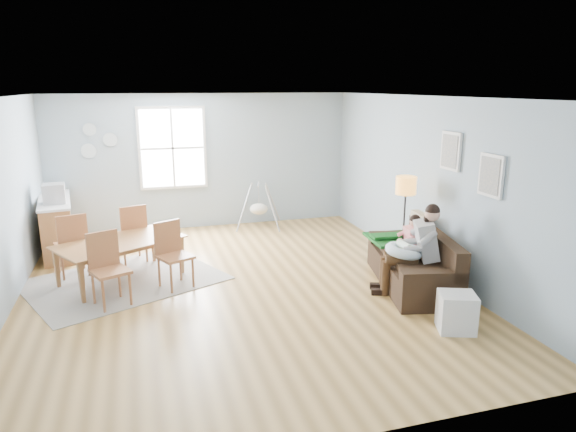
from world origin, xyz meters
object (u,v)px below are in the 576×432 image
object	(u,v)px
storage_cube	(456,312)
sofa	(416,266)
chair_nw	(72,241)
father	(415,246)
chair_ne	(132,230)
chair_sw	(107,263)
counter	(57,226)
toddler	(408,237)
chair_se	(172,250)
floor_lamp	(406,194)
monitor	(54,193)
baby_swing	(259,208)
dining_table	(123,261)

from	to	relation	value
storage_cube	sofa	bearing A→B (deg)	78.82
chair_nw	father	bearing A→B (deg)	-23.54
chair_nw	chair_ne	bearing A→B (deg)	24.34
chair_sw	counter	distance (m)	2.70
toddler	chair_sw	xyz separation A→B (m)	(-4.24, 0.38, -0.12)
chair_se	chair_nw	bearing A→B (deg)	150.73
chair_nw	counter	world-z (taller)	chair_nw
sofa	counter	size ratio (longest dim) A/B	1.21
storage_cube	chair_ne	distance (m)	5.14
toddler	floor_lamp	xyz separation A→B (m)	(0.11, 0.34, 0.57)
father	monitor	world-z (taller)	father
chair_se	chair_nw	size ratio (longest dim) A/B	0.96
chair_se	monitor	world-z (taller)	monitor
toddler	chair_sw	world-z (taller)	toddler
chair_se	chair_nw	distance (m)	1.62
storage_cube	baby_swing	size ratio (longest dim) A/B	0.47
chair_sw	chair_ne	bearing A→B (deg)	78.40
chair_se	counter	bearing A→B (deg)	130.13
chair_se	baby_swing	xyz separation A→B (m)	(1.94, 2.75, -0.14)
counter	monitor	xyz separation A→B (m)	(0.05, -0.32, 0.63)
chair_sw	chair_se	xyz separation A→B (m)	(0.87, 0.39, -0.01)
chair_sw	counter	world-z (taller)	chair_sw
father	chair_ne	distance (m)	4.47
toddler	dining_table	world-z (taller)	toddler
sofa	counter	xyz separation A→B (m)	(-5.21, 3.12, 0.20)
sofa	monitor	distance (m)	5.92
floor_lamp	chair_nw	bearing A→B (deg)	165.90
toddler	floor_lamp	size ratio (longest dim) A/B	0.53
chair_sw	dining_table	bearing A→B (deg)	78.19
storage_cube	chair_sw	size ratio (longest dim) A/B	0.53
sofa	toddler	size ratio (longest dim) A/B	2.62
floor_lamp	chair_nw	size ratio (longest dim) A/B	1.52
floor_lamp	baby_swing	size ratio (longest dim) A/B	1.37
father	baby_swing	bearing A→B (deg)	107.83
chair_ne	dining_table	bearing A→B (deg)	-101.38
floor_lamp	counter	xyz separation A→B (m)	(-5.28, 2.58, -0.77)
dining_table	baby_swing	distance (m)	3.54
toddler	counter	xyz separation A→B (m)	(-5.18, 2.91, -0.20)
chair_se	sofa	bearing A→B (deg)	-16.04
dining_table	chair_se	distance (m)	0.84
storage_cube	dining_table	bearing A→B (deg)	143.79
counter	father	bearing A→B (deg)	-33.82
monitor	chair_nw	bearing A→B (deg)	-71.91
storage_cube	chair_ne	size ratio (longest dim) A/B	0.53
toddler	father	bearing A→B (deg)	-108.94
chair_sw	chair_se	bearing A→B (deg)	24.13
father	chair_se	xyz separation A→B (m)	(-3.22, 1.23, -0.14)
father	chair_ne	xyz separation A→B (m)	(-3.76, 2.41, -0.12)
sofa	counter	bearing A→B (deg)	149.09
monitor	baby_swing	size ratio (longest dim) A/B	0.33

